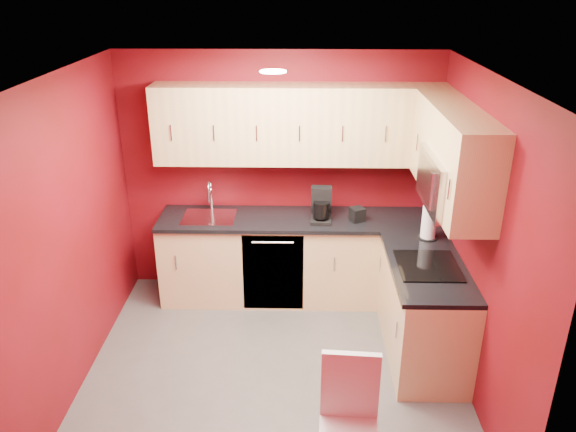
{
  "coord_description": "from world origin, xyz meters",
  "views": [
    {
      "loc": [
        0.2,
        -3.95,
        3.16
      ],
      "look_at": [
        0.11,
        0.55,
        1.2
      ],
      "focal_mm": 35.0,
      "sensor_mm": 36.0,
      "label": 1
    }
  ],
  "objects_px": {
    "coffee_maker": "(321,205)",
    "dining_chair": "(349,431)",
    "microwave": "(452,182)",
    "paper_towel": "(429,222)",
    "sink": "(209,213)",
    "napkin_holder": "(357,214)"
  },
  "relations": [
    {
      "from": "coffee_maker",
      "to": "microwave",
      "type": "bearing_deg",
      "value": -39.95
    },
    {
      "from": "microwave",
      "to": "napkin_holder",
      "type": "bearing_deg",
      "value": 123.74
    },
    {
      "from": "napkin_holder",
      "to": "sink",
      "type": "bearing_deg",
      "value": 177.06
    },
    {
      "from": "microwave",
      "to": "dining_chair",
      "type": "bearing_deg",
      "value": -121.61
    },
    {
      "from": "coffee_maker",
      "to": "dining_chair",
      "type": "distance_m",
      "value": 2.39
    },
    {
      "from": "sink",
      "to": "coffee_maker",
      "type": "relative_size",
      "value": 1.56
    },
    {
      "from": "microwave",
      "to": "paper_towel",
      "type": "bearing_deg",
      "value": 90.45
    },
    {
      "from": "coffee_maker",
      "to": "paper_towel",
      "type": "xyz_separation_m",
      "value": [
        0.97,
        -0.36,
        -0.01
      ]
    },
    {
      "from": "napkin_holder",
      "to": "coffee_maker",
      "type": "bearing_deg",
      "value": -176.95
    },
    {
      "from": "coffee_maker",
      "to": "napkin_holder",
      "type": "distance_m",
      "value": 0.37
    },
    {
      "from": "coffee_maker",
      "to": "dining_chair",
      "type": "xyz_separation_m",
      "value": [
        0.11,
        -2.31,
        -0.6
      ]
    },
    {
      "from": "coffee_maker",
      "to": "napkin_holder",
      "type": "xyz_separation_m",
      "value": [
        0.36,
        0.02,
        -0.1
      ]
    },
    {
      "from": "sink",
      "to": "coffee_maker",
      "type": "distance_m",
      "value": 1.13
    },
    {
      "from": "sink",
      "to": "dining_chair",
      "type": "xyz_separation_m",
      "value": [
        1.23,
        -2.4,
        -0.47
      ]
    },
    {
      "from": "coffee_maker",
      "to": "paper_towel",
      "type": "distance_m",
      "value": 1.04
    },
    {
      "from": "microwave",
      "to": "paper_towel",
      "type": "height_order",
      "value": "microwave"
    },
    {
      "from": "microwave",
      "to": "coffee_maker",
      "type": "height_order",
      "value": "microwave"
    },
    {
      "from": "microwave",
      "to": "napkin_holder",
      "type": "relative_size",
      "value": 5.6
    },
    {
      "from": "microwave",
      "to": "sink",
      "type": "distance_m",
      "value": 2.43
    },
    {
      "from": "paper_towel",
      "to": "coffee_maker",
      "type": "bearing_deg",
      "value": 159.69
    },
    {
      "from": "sink",
      "to": "paper_towel",
      "type": "xyz_separation_m",
      "value": [
        2.09,
        -0.45,
        0.12
      ]
    },
    {
      "from": "microwave",
      "to": "dining_chair",
      "type": "distance_m",
      "value": 2.03
    }
  ]
}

